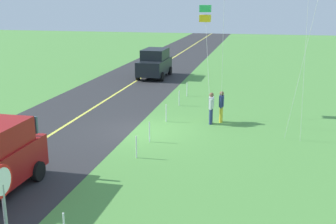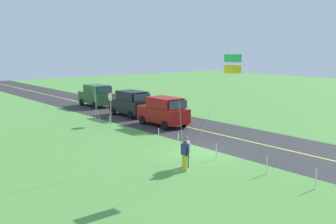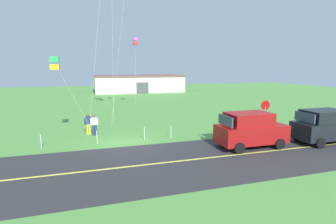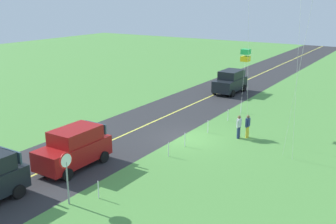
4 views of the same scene
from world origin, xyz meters
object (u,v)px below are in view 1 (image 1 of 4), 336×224
at_px(person_adult_companion, 211,107).
at_px(kite_blue_mid, 205,14).
at_px(car_parked_west_far, 155,63).
at_px(person_adult_near, 221,106).
at_px(stop_sign, 3,197).

distance_m(person_adult_companion, kite_blue_mid, 5.06).
bearing_deg(kite_blue_mid, car_parked_west_far, -151.44).
distance_m(person_adult_near, kite_blue_mid, 4.97).
distance_m(car_parked_west_far, stop_sign, 24.84).
xyz_separation_m(person_adult_near, kite_blue_mid, (-1.92, -1.18, 4.43)).
bearing_deg(car_parked_west_far, person_adult_companion, 26.46).
bearing_deg(kite_blue_mid, stop_sign, -8.92).
bearing_deg(person_adult_near, kite_blue_mid, -128.04).
height_order(stop_sign, kite_blue_mid, kite_blue_mid).
relative_size(stop_sign, person_adult_companion, 1.60).
height_order(car_parked_west_far, person_adult_near, car_parked_west_far).
height_order(person_adult_companion, kite_blue_mid, kite_blue_mid).
bearing_deg(person_adult_near, person_adult_companion, -26.92).
xyz_separation_m(car_parked_west_far, stop_sign, (24.66, 2.92, 0.65)).
bearing_deg(person_adult_companion, kite_blue_mid, -110.01).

